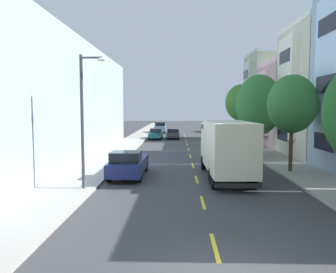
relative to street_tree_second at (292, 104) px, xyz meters
name	(u,v)px	position (x,y,z in m)	size (l,w,h in m)	color
ground_plane	(188,146)	(-6.40, 15.76, -4.60)	(160.00, 160.00, 0.00)	#38383A
sidewalk_left	(123,147)	(-13.50, 13.76, -4.53)	(3.20, 120.00, 0.14)	#A39E93
sidewalk_right	(254,148)	(0.70, 13.76, -4.53)	(3.20, 120.00, 0.14)	#A39E93
lane_centerline_dashes	(189,152)	(-6.40, 10.26, -4.60)	(0.14, 47.20, 0.01)	yellow
townhouse_fourth_rose	(320,106)	(8.42, 15.79, -0.04)	(13.06, 8.15, 9.53)	#CC9E9E
townhouse_fifth_sage	(287,98)	(7.49, 24.14, 1.16)	(11.20, 8.15, 11.92)	#99AD8E
apartment_block_opposite	(30,101)	(-20.10, 5.76, 0.35)	(10.00, 36.00, 9.90)	#9EB7CC
street_tree_second	(292,104)	(0.00, 0.00, 0.00)	(3.21, 3.21, 6.40)	#47331E
street_tree_third	(259,105)	(0.00, 9.04, 0.05)	(4.23, 4.23, 7.33)	#47331E
street_tree_farthest	(241,103)	(0.00, 18.07, 0.42)	(3.65, 3.65, 7.07)	#47331E
street_lamp	(85,112)	(-12.35, -5.26, -0.47)	(1.35, 0.28, 6.90)	#38383D
delivery_box_truck	(226,147)	(-4.59, -2.11, -2.62)	(2.58, 7.95, 3.54)	beige
parked_hatchback_teal	(156,134)	(-10.65, 24.49, -3.85)	(1.83, 4.04, 1.50)	#195B60
parked_sedan_orange	(244,151)	(-1.91, 5.95, -3.85)	(1.85, 4.52, 1.43)	orange
parked_suv_sky	(160,127)	(-10.66, 36.81, -3.62)	(2.02, 4.83, 1.93)	#7A9EC6
parked_pickup_burgundy	(216,133)	(-2.05, 24.88, -3.78)	(2.11, 5.34, 1.73)	maroon
parked_pickup_silver	(223,137)	(-1.95, 19.24, -3.78)	(2.09, 5.33, 1.73)	#B2B5BA
parked_sedan_forest	(206,128)	(-2.20, 39.92, -3.85)	(1.82, 4.51, 1.43)	#194C28
parked_pickup_navy	(128,164)	(-10.67, -1.61, -3.78)	(2.06, 5.32, 1.73)	navy
moving_charcoal_sedan	(173,133)	(-8.20, 25.51, -3.85)	(1.80, 4.50, 1.43)	#333338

